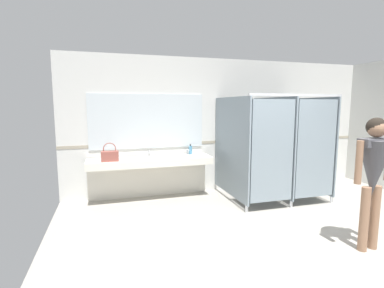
{
  "coord_description": "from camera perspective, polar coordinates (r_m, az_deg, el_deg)",
  "views": [
    {
      "loc": [
        -2.64,
        -2.87,
        1.82
      ],
      "look_at": [
        -1.31,
        1.55,
        1.22
      ],
      "focal_mm": 27.11,
      "sensor_mm": 36.0,
      "label": 1
    }
  ],
  "objects": [
    {
      "name": "handbag",
      "position": [
        5.43,
        -15.86,
        -2.2
      ],
      "size": [
        0.3,
        0.15,
        0.34
      ],
      "color": "#934C42",
      "rests_on": "vanity_counter"
    },
    {
      "name": "wall_back",
      "position": [
        6.44,
        7.47,
        3.72
      ],
      "size": [
        7.04,
        0.12,
        2.81
      ],
      "primitive_type": "cube",
      "color": "silver",
      "rests_on": "ground_plane"
    },
    {
      "name": "paper_cup",
      "position": [
        5.53,
        -10.01,
        -2.43
      ],
      "size": [
        0.07,
        0.07,
        0.1
      ],
      "primitive_type": "cylinder",
      "color": "white",
      "rests_on": "vanity_counter"
    },
    {
      "name": "vanity_counter",
      "position": [
        5.77,
        -8.23,
        -4.66
      ],
      "size": [
        2.37,
        0.57,
        0.94
      ],
      "color": "silver",
      "rests_on": "ground_plane"
    },
    {
      "name": "bathroom_stalls",
      "position": [
        5.83,
        16.41,
        -0.32
      ],
      "size": [
        1.84,
        1.53,
        2.03
      ],
      "color": "gray",
      "rests_on": "ground_plane"
    },
    {
      "name": "wall_back_tile_band",
      "position": [
        6.42,
        7.65,
        0.53
      ],
      "size": [
        7.04,
        0.01,
        0.06
      ],
      "primitive_type": "cube",
      "color": "#9E937F",
      "rests_on": "wall_back"
    },
    {
      "name": "person_standing",
      "position": [
        4.23,
        32.13,
        -3.92
      ],
      "size": [
        0.59,
        0.42,
        1.68
      ],
      "color": "#8C664C",
      "rests_on": "ground_plane"
    },
    {
      "name": "floor_drain_cover",
      "position": [
        4.04,
        23.04,
        -19.88
      ],
      "size": [
        0.14,
        0.14,
        0.01
      ],
      "primitive_type": "cylinder",
      "color": "#B7BABF",
      "rests_on": "ground_plane"
    },
    {
      "name": "soap_dispenser",
      "position": [
        5.98,
        -0.32,
        -1.16
      ],
      "size": [
        0.07,
        0.07,
        0.21
      ],
      "color": "teal",
      "rests_on": "vanity_counter"
    },
    {
      "name": "mirror_panel",
      "position": [
        5.86,
        -8.71,
        4.45
      ],
      "size": [
        2.27,
        0.02,
        1.08
      ],
      "primitive_type": "cube",
      "color": "silver",
      "rests_on": "wall_back"
    },
    {
      "name": "ground_plane",
      "position": [
        4.33,
        24.52,
        -18.87
      ],
      "size": [
        7.04,
        6.47,
        0.1
      ],
      "primitive_type": "cube",
      "color": "#9E998E"
    }
  ]
}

